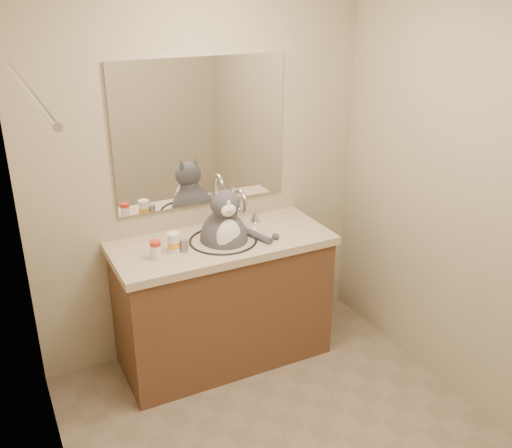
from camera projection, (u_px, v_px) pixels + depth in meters
The scene contains 8 objects.
room at pixel (306, 248), 2.53m from camera, with size 2.22×2.52×2.42m.
vanity at pixel (223, 298), 3.62m from camera, with size 1.34×0.59×1.12m.
mirror at pixel (202, 133), 3.45m from camera, with size 1.10×0.02×0.90m, color white.
shower_curtain at pixel (64, 328), 2.24m from camera, with size 0.02×1.30×1.93m.
cat at pixel (225, 236), 3.44m from camera, with size 0.41×0.37×0.58m.
pill_bottle_redcap at pixel (156, 250), 3.20m from camera, with size 0.06×0.06×0.11m.
pill_bottle_orange at pixel (174, 243), 3.28m from camera, with size 0.08×0.08×0.12m.
grey_canister at pixel (184, 245), 3.30m from camera, with size 0.05×0.05×0.07m.
Camera 1 is at (-1.23, -1.95, 2.28)m, focal length 40.00 mm.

